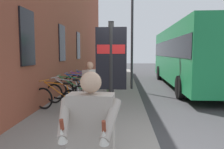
{
  "coord_description": "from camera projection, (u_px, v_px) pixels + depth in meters",
  "views": [
    {
      "loc": [
        -4.09,
        0.73,
        1.97
      ],
      "look_at": [
        3.15,
        1.11,
        1.24
      ],
      "focal_mm": 34.58,
      "sensor_mm": 36.0,
      "label": 1
    }
  ],
  "objects": [
    {
      "name": "station_facade",
      "position": [
        73.0,
        20.0,
        12.96
      ],
      "size": [
        22.0,
        0.65,
        7.88
      ],
      "color": "brown",
      "rests_on": "ground"
    },
    {
      "name": "tourist_with_hotdogs",
      "position": [
        91.0,
        132.0,
        2.25
      ],
      "size": [
        0.58,
        0.64,
        1.66
      ],
      "color": "#B2A599",
      "rests_on": "sidewalk_pavement"
    },
    {
      "name": "bicycle_end_of_row",
      "position": [
        86.0,
        81.0,
        11.18
      ],
      "size": [
        0.48,
        1.77,
        0.97
      ],
      "color": "black",
      "rests_on": "sidewalk_pavement"
    },
    {
      "name": "street_lamp",
      "position": [
        132.0,
        26.0,
        10.82
      ],
      "size": [
        0.28,
        0.28,
        5.39
      ],
      "color": "#333338",
      "rests_on": "sidewalk_pavement"
    },
    {
      "name": "pedestrian_by_facade",
      "position": [
        109.0,
        69.0,
        10.28
      ],
      "size": [
        0.62,
        0.41,
        1.73
      ],
      "color": "#4C724C",
      "rests_on": "sidewalk_pavement"
    },
    {
      "name": "bicycle_by_door",
      "position": [
        81.0,
        83.0,
        10.42
      ],
      "size": [
        0.48,
        1.77,
        0.97
      ],
      "color": "black",
      "rests_on": "sidewalk_pavement"
    },
    {
      "name": "sidewalk_pavement",
      "position": [
        105.0,
        86.0,
        12.26
      ],
      "size": [
        24.0,
        3.5,
        0.12
      ],
      "primitive_type": "cube",
      "color": "gray",
      "rests_on": "ground"
    },
    {
      "name": "ground",
      "position": [
        160.0,
        95.0,
        10.14
      ],
      "size": [
        60.0,
        60.0,
        0.0
      ],
      "primitive_type": "plane",
      "color": "#38383A"
    },
    {
      "name": "bicycle_beside_lamp",
      "position": [
        67.0,
        94.0,
        7.74
      ],
      "size": [
        0.65,
        1.71,
        0.97
      ],
      "color": "black",
      "rests_on": "sidewalk_pavement"
    },
    {
      "name": "transit_info_sign",
      "position": [
        111.0,
        67.0,
        3.85
      ],
      "size": [
        0.11,
        0.55,
        2.4
      ],
      "color": "black",
      "rests_on": "sidewalk_pavement"
    },
    {
      "name": "bicycle_under_window",
      "position": [
        57.0,
        99.0,
        6.88
      ],
      "size": [
        0.67,
        1.7,
        0.97
      ],
      "color": "black",
      "rests_on": "sidewalk_pavement"
    },
    {
      "name": "city_bus",
      "position": [
        189.0,
        54.0,
        12.29
      ],
      "size": [
        10.57,
        2.89,
        3.35
      ],
      "color": "#1E8C4C",
      "rests_on": "ground"
    },
    {
      "name": "bicycle_nearest_sign",
      "position": [
        71.0,
        90.0,
        8.59
      ],
      "size": [
        0.48,
        1.77,
        0.97
      ],
      "color": "black",
      "rests_on": "sidewalk_pavement"
    },
    {
      "name": "pedestrian_crossing_street",
      "position": [
        90.0,
        84.0,
        6.05
      ],
      "size": [
        0.58,
        0.37,
        1.6
      ],
      "color": "brown",
      "rests_on": "sidewalk_pavement"
    },
    {
      "name": "bicycle_mid_rack",
      "position": [
        77.0,
        86.0,
        9.54
      ],
      "size": [
        0.48,
        1.77,
        0.97
      ],
      "color": "black",
      "rests_on": "sidewalk_pavement"
    }
  ]
}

